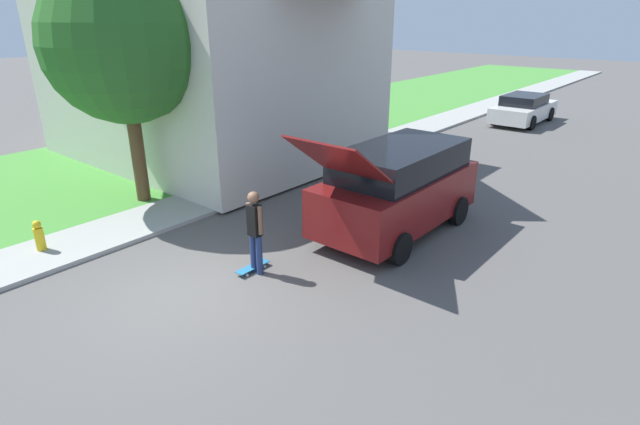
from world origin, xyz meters
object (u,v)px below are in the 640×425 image
at_px(lawn_tree_near, 123,44).
at_px(fire_hydrant, 39,236).
at_px(skateboard, 253,267).
at_px(suv_parked, 397,187).
at_px(skateboarder, 255,229).
at_px(car_down_street, 524,109).

xyz_separation_m(lawn_tree_near, fire_hydrant, (1.16, -3.23, -3.75)).
distance_m(skateboard, fire_hydrant, 4.76).
bearing_deg(suv_parked, skateboarder, -106.16).
bearing_deg(fire_hydrant, car_down_street, 81.36).
relative_size(lawn_tree_near, fire_hydrant, 8.93).
xyz_separation_m(car_down_street, skateboarder, (1.06, -18.41, 0.31)).
bearing_deg(lawn_tree_near, fire_hydrant, -70.24).
xyz_separation_m(skateboard, fire_hydrant, (-4.10, -2.40, 0.35)).
bearing_deg(lawn_tree_near, skateboard, -8.89).
xyz_separation_m(suv_parked, skateboard, (-1.16, -3.58, -1.04)).
bearing_deg(skateboarder, skateboard, 179.98).
relative_size(suv_parked, car_down_street, 1.16).
distance_m(suv_parked, fire_hydrant, 8.00).
height_order(suv_parked, skateboarder, suv_parked).
bearing_deg(skateboard, suv_parked, 71.98).
distance_m(suv_parked, skateboarder, 3.73).
height_order(lawn_tree_near, suv_parked, lawn_tree_near).
xyz_separation_m(skateboarder, skateboard, (-0.13, 0.00, -0.89)).
relative_size(skateboarder, skateboard, 2.21).
relative_size(lawn_tree_near, suv_parked, 1.18).
relative_size(car_down_street, skateboard, 5.64).
relative_size(car_down_street, skateboarder, 2.55).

